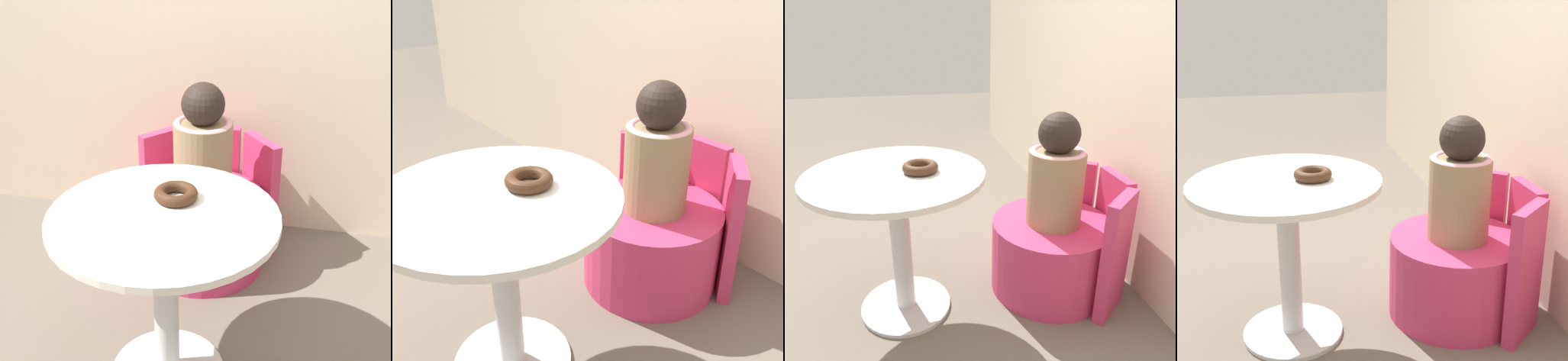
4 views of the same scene
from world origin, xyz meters
TOP-DOWN VIEW (x-y plane):
  - ground_plane at (0.00, 0.00)m, footprint 12.00×12.00m
  - round_table at (0.00, -0.01)m, footprint 0.73×0.73m
  - tub_chair at (-0.02, 0.70)m, footprint 0.57×0.57m
  - booth_backrest at (-0.02, 0.93)m, footprint 0.67×0.24m
  - child_figure at (-0.02, 0.70)m, footprint 0.25×0.25m
  - donut at (0.01, 0.09)m, footprint 0.14×0.14m

SIDE VIEW (x-z plane):
  - ground_plane at x=0.00m, z-range 0.00..0.00m
  - tub_chair at x=-0.02m, z-range 0.00..0.36m
  - booth_backrest at x=-0.02m, z-range 0.00..0.57m
  - round_table at x=0.00m, z-range 0.16..0.82m
  - child_figure at x=-0.02m, z-range 0.33..0.85m
  - donut at x=0.01m, z-range 0.67..0.71m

